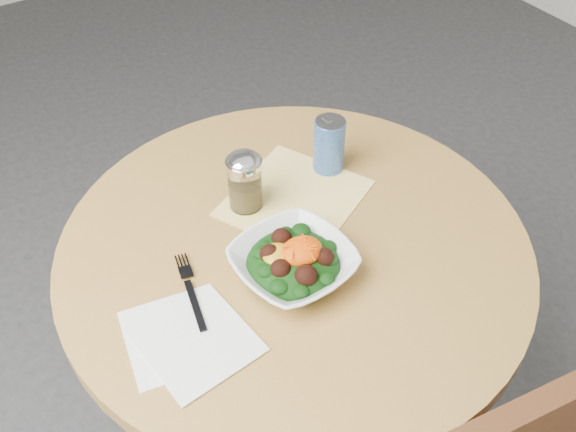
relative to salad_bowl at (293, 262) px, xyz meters
name	(u,v)px	position (x,y,z in m)	size (l,w,h in m)	color
ground	(293,432)	(0.05, 0.07, -0.78)	(6.00, 6.00, 0.00)	#2E2E31
table	(294,306)	(0.05, 0.07, -0.23)	(0.90, 0.90, 0.75)	black
cloth_napkin	(295,198)	(0.11, 0.17, -0.03)	(0.26, 0.24, 0.00)	#F8B60D
paper_napkins	(188,339)	(-0.23, -0.03, -0.03)	(0.21, 0.22, 0.00)	white
salad_bowl	(293,262)	(0.00, 0.00, 0.00)	(0.23, 0.23, 0.08)	white
fork	(190,288)	(-0.18, 0.06, -0.02)	(0.06, 0.18, 0.00)	black
spice_shaker	(245,182)	(0.02, 0.20, 0.03)	(0.07, 0.07, 0.13)	silver
beverage_can	(329,145)	(0.22, 0.21, 0.03)	(0.07, 0.07, 0.13)	#0D3197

